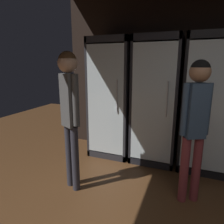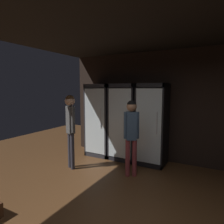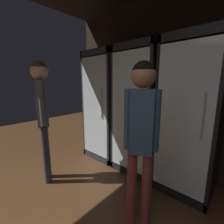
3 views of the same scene
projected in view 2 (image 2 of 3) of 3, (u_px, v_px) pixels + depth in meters
The scene contains 7 objects.
wall_back at pixel (179, 107), 4.87m from camera, with size 6.00×0.06×2.80m, color black.
ceiling_panel at pixel (158, 22), 2.93m from camera, with size 6.00×8.00×0.06m, color black.
cooler_far_left at pixel (102, 120), 5.60m from camera, with size 0.69×0.66×1.98m.
cooler_left at pixel (125, 122), 5.25m from camera, with size 0.69×0.66×1.98m.
cooler_center at pixel (153, 125), 4.90m from camera, with size 0.69×0.66×1.98m.
shopper_near at pixel (131, 128), 4.13m from camera, with size 0.29×0.22×1.62m.
shopper_far at pixel (70, 121), 4.55m from camera, with size 0.29×0.23×1.71m.
Camera 2 is at (0.88, -2.01, 1.85)m, focal length 31.87 mm.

